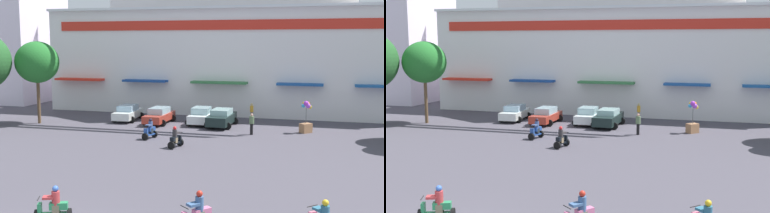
# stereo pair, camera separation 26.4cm
# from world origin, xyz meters

# --- Properties ---
(ground_plane) EXTENTS (128.00, 128.00, 0.00)m
(ground_plane) POSITION_xyz_m (0.00, 13.00, 0.00)
(ground_plane) COLOR #47434D
(colonial_building) EXTENTS (36.93, 18.53, 20.75)m
(colonial_building) POSITION_xyz_m (-0.00, 36.77, 9.08)
(colonial_building) COLOR white
(colonial_building) RESTS_ON ground
(flank_building_left) EXTENTS (12.89, 10.26, 12.86)m
(flank_building_left) POSITION_xyz_m (-29.18, 36.16, 6.43)
(flank_building_left) COLOR white
(flank_building_left) RESTS_ON ground
(plaza_tree_2) EXTENTS (3.80, 3.72, 7.21)m
(plaza_tree_2) POSITION_xyz_m (-14.77, 21.94, 5.38)
(plaza_tree_2) COLOR brown
(plaza_tree_2) RESTS_ON ground
(parked_car_0) EXTENTS (2.42, 4.28, 1.44)m
(parked_car_0) POSITION_xyz_m (-7.79, 25.40, 0.73)
(parked_car_0) COLOR silver
(parked_car_0) RESTS_ON ground
(parked_car_1) EXTENTS (2.20, 4.42, 1.44)m
(parked_car_1) POSITION_xyz_m (-4.48, 24.64, 0.73)
(parked_car_1) COLOR #AE3627
(parked_car_1) RESTS_ON ground
(parked_car_2) EXTENTS (2.34, 3.91, 1.52)m
(parked_car_2) POSITION_xyz_m (-0.79, 25.23, 0.76)
(parked_car_2) COLOR silver
(parked_car_2) RESTS_ON ground
(parked_car_3) EXTENTS (2.39, 4.44, 1.50)m
(parked_car_3) POSITION_xyz_m (1.12, 24.70, 0.76)
(parked_car_3) COLOR black
(parked_car_3) RESTS_ON ground
(scooter_rider_0) EXTENTS (1.51, 1.02, 1.48)m
(scooter_rider_0) POSITION_xyz_m (-0.67, 1.46, 0.60)
(scooter_rider_0) COLOR black
(scooter_rider_0) RESTS_ON ground
(scooter_rider_2) EXTENTS (0.82, 1.45, 1.52)m
(scooter_rider_2) POSITION_xyz_m (-2.88, 18.09, 0.63)
(scooter_rider_2) COLOR black
(scooter_rider_2) RESTS_ON ground
(scooter_rider_7) EXTENTS (0.80, 1.41, 1.49)m
(scooter_rider_7) POSITION_xyz_m (-0.13, 15.74, 0.61)
(scooter_rider_7) COLOR black
(scooter_rider_7) RESTS_ON ground
(pedestrian_0) EXTENTS (0.53, 0.53, 1.66)m
(pedestrian_0) POSITION_xyz_m (4.14, 21.76, 0.94)
(pedestrian_0) COLOR black
(pedestrian_0) RESTS_ON ground
(pedestrian_1) EXTENTS (0.35, 0.35, 1.69)m
(pedestrian_1) POSITION_xyz_m (3.20, 27.85, 0.98)
(pedestrian_1) COLOR slate
(pedestrian_1) RESTS_ON ground
(balloon_vendor_cart) EXTENTS (1.05, 1.07, 2.58)m
(balloon_vendor_cart) POSITION_xyz_m (8.16, 23.68, 1.14)
(balloon_vendor_cart) COLOR #9B6C49
(balloon_vendor_cart) RESTS_ON ground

